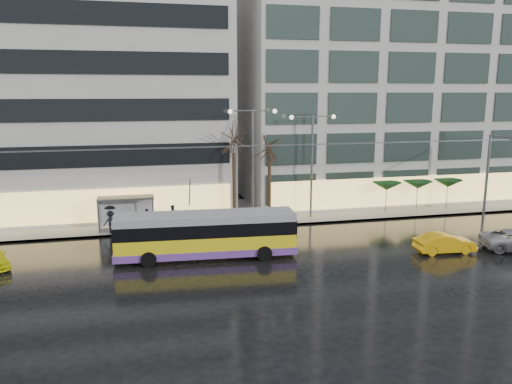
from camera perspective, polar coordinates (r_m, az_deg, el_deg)
name	(u,v)px	position (r m, az deg, el deg)	size (l,w,h in m)	color
ground	(260,268)	(30.58, 0.46, -8.72)	(140.00, 140.00, 0.00)	black
sidewalk	(245,212)	(44.07, -1.28, -2.31)	(80.00, 10.00, 0.15)	gray
kerb	(258,227)	(39.39, 0.20, -3.98)	(80.00, 0.10, 0.15)	slate
building_left	(26,84)	(47.82, -24.76, 11.13)	(34.00, 14.00, 22.00)	#A9A6A1
building_right	(399,70)	(53.55, 16.08, 13.25)	(32.00, 14.00, 25.00)	#A9A6A1
trolleybus	(206,236)	(32.20, -5.72, -5.04)	(11.58, 4.80, 5.31)	yellow
catenary	(248,177)	(37.21, -0.90, 1.70)	(42.24, 5.12, 7.00)	#595B60
bus_shelter	(121,205)	(39.57, -15.17, -1.50)	(4.20, 1.60, 2.51)	#595B60
street_lamp_near	(253,149)	(39.94, -0.38, 4.89)	(3.96, 0.36, 9.03)	#595B60
street_lamp_far	(312,151)	(41.36, 6.42, 4.66)	(3.96, 0.36, 8.53)	#595B60
tree_a	(234,136)	(39.73, -2.57, 6.43)	(3.20, 3.20, 8.40)	black
tree_b	(270,143)	(40.64, 1.57, 5.58)	(3.20, 3.20, 7.70)	black
parasol_a	(387,186)	(44.83, 14.71, 0.65)	(2.50, 2.50, 2.65)	#595B60
parasol_b	(418,185)	(46.29, 18.00, 0.80)	(2.50, 2.50, 2.65)	#595B60
parasol_c	(448,183)	(47.90, 21.08, 0.93)	(2.50, 2.50, 2.65)	#595B60
taxi_b	(445,243)	(35.53, 20.76, -5.48)	(1.40, 4.00, 1.32)	#EFAA0C
pedestrian_a	(147,211)	(38.79, -12.38, -2.17)	(1.12, 1.13, 2.19)	black
pedestrian_b	(172,215)	(39.87, -9.55, -2.63)	(0.94, 0.83, 1.63)	black
pedestrian_c	(111,218)	(38.69, -16.29, -2.91)	(1.21, 1.00, 2.11)	black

